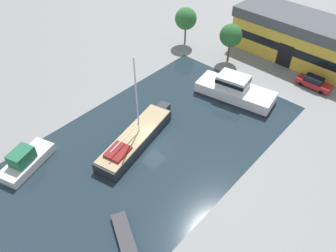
{
  "coord_description": "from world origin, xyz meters",
  "views": [
    {
      "loc": [
        19.15,
        -18.64,
        26.73
      ],
      "look_at": [
        0.0,
        2.71,
        1.0
      ],
      "focal_mm": 35.0,
      "sensor_mm": 36.0,
      "label": 1
    }
  ],
  "objects": [
    {
      "name": "ground_plane",
      "position": [
        0.0,
        0.0,
        0.0
      ],
      "size": [
        440.0,
        440.0,
        0.0
      ],
      "primitive_type": "plane",
      "color": "gray"
    },
    {
      "name": "water_canal",
      "position": [
        0.0,
        0.0,
        0.0
      ],
      "size": [
        20.54,
        36.17,
        0.01
      ],
      "primitive_type": "cube",
      "color": "#1E2D38",
      "rests_on": "ground"
    },
    {
      "name": "warehouse_building",
      "position": [
        3.12,
        29.48,
        3.32
      ],
      "size": [
        20.42,
        8.4,
        6.56
      ],
      "rotation": [
        0.0,
        0.0,
        -0.03
      ],
      "color": "gold",
      "rests_on": "ground"
    },
    {
      "name": "quay_tree_near_building",
      "position": [
        -4.07,
        21.28,
        4.26
      ],
      "size": [
        3.38,
        3.38,
        5.97
      ],
      "color": "brown",
      "rests_on": "ground"
    },
    {
      "name": "quay_tree_by_water",
      "position": [
        -12.68,
        21.16,
        4.4
      ],
      "size": [
        3.54,
        3.54,
        6.18
      ],
      "color": "brown",
      "rests_on": "ground"
    },
    {
      "name": "parked_car",
      "position": [
        8.95,
        23.26,
        0.81
      ],
      "size": [
        4.81,
        1.9,
        1.61
      ],
      "rotation": [
        0.0,
        0.0,
        4.69
      ],
      "color": "maroon",
      "rests_on": "ground"
    },
    {
      "name": "sailboat_moored",
      "position": [
        -1.59,
        -1.0,
        0.72
      ],
      "size": [
        5.29,
        13.06,
        10.78
      ],
      "rotation": [
        0.0,
        0.0,
        0.21
      ],
      "color": "#23282D",
      "rests_on": "water_canal"
    },
    {
      "name": "motor_cruiser",
      "position": [
        1.94,
        13.86,
        1.16
      ],
      "size": [
        10.88,
        5.6,
        3.22
      ],
      "rotation": [
        0.0,
        0.0,
        1.74
      ],
      "color": "white",
      "rests_on": "water_canal"
    },
    {
      "name": "small_dinghy",
      "position": [
        6.22,
        -10.02,
        0.26
      ],
      "size": [
        4.66,
        3.3,
        0.49
      ],
      "rotation": [
        0.0,
        0.0,
        1.09
      ],
      "color": "#19234C",
      "rests_on": "water_canal"
    },
    {
      "name": "cabin_boat",
      "position": [
        -7.68,
        -11.33,
        0.86
      ],
      "size": [
        4.22,
        6.67,
        2.45
      ],
      "rotation": [
        0.0,
        0.0,
        0.3
      ],
      "color": "silver",
      "rests_on": "water_canal"
    }
  ]
}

